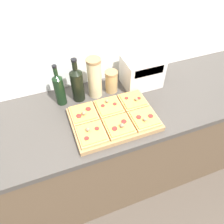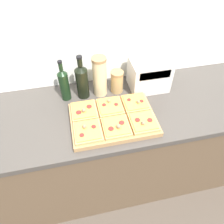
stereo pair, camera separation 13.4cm
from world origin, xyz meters
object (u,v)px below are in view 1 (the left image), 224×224
toaster_oven (142,71)px  grain_jar_short (111,81)px  grain_jar_tall (95,78)px  wine_bottle (77,84)px  cutting_board (114,119)px  olive_oil_bottle (59,89)px

toaster_oven → grain_jar_short: bearing=179.8°
grain_jar_tall → wine_bottle: bearing=-180.0°
wine_bottle → grain_jar_tall: (0.12, 0.00, 0.02)m
cutting_board → olive_oil_bottle: 0.40m
olive_oil_bottle → grain_jar_short: 0.36m
olive_oil_bottle → wine_bottle: bearing=0.0°
grain_jar_tall → toaster_oven: (0.35, -0.00, -0.04)m
wine_bottle → grain_jar_short: size_ratio=1.93×
wine_bottle → grain_jar_tall: 0.12m
toaster_oven → olive_oil_bottle: bearing=179.9°
wine_bottle → olive_oil_bottle: bearing=180.0°
wine_bottle → toaster_oven: size_ratio=1.09×
grain_jar_tall → grain_jar_short: size_ratio=1.77×
cutting_board → olive_oil_bottle: (-0.27, 0.28, 0.11)m
cutting_board → grain_jar_tall: grain_jar_tall is taller
olive_oil_bottle → grain_jar_short: size_ratio=1.83×
wine_bottle → toaster_oven: bearing=-0.1°
grain_jar_short → toaster_oven: (0.23, -0.00, 0.03)m
olive_oil_bottle → toaster_oven: olive_oil_bottle is taller
wine_bottle → cutting_board: bearing=-62.1°
grain_jar_short → olive_oil_bottle: bearing=-180.0°
olive_oil_bottle → grain_jar_tall: (0.24, 0.00, 0.02)m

